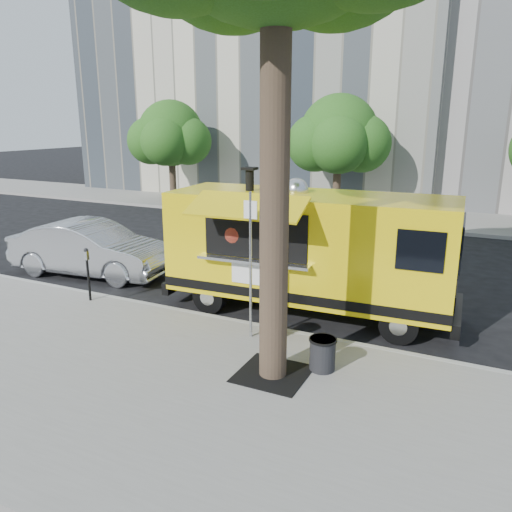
# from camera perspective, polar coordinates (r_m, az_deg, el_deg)

# --- Properties ---
(ground) EXTENTS (120.00, 120.00, 0.00)m
(ground) POSITION_cam_1_polar(r_m,az_deg,el_deg) (12.43, -3.84, -5.83)
(ground) COLOR black
(ground) RESTS_ON ground
(sidewalk) EXTENTS (60.00, 6.00, 0.15)m
(sidewalk) POSITION_cam_1_polar(r_m,az_deg,el_deg) (9.46, -16.19, -13.08)
(sidewalk) COLOR gray
(sidewalk) RESTS_ON ground
(curb) EXTENTS (60.00, 0.14, 0.16)m
(curb) POSITION_cam_1_polar(r_m,az_deg,el_deg) (11.67, -6.11, -6.95)
(curb) COLOR #999993
(curb) RESTS_ON ground
(far_sidewalk) EXTENTS (60.00, 5.00, 0.15)m
(far_sidewalk) POSITION_cam_1_polar(r_m,az_deg,el_deg) (24.65, 11.83, 4.70)
(far_sidewalk) COLOR gray
(far_sidewalk) RESTS_ON ground
(tree_well) EXTENTS (1.20, 1.20, 0.02)m
(tree_well) POSITION_cam_1_polar(r_m,az_deg,el_deg) (9.03, 1.93, -13.30)
(tree_well) COLOR black
(tree_well) RESTS_ON sidewalk
(far_tree_a) EXTENTS (3.42, 3.42, 5.36)m
(far_tree_a) POSITION_cam_1_polar(r_m,az_deg,el_deg) (27.37, -9.72, 13.63)
(far_tree_a) COLOR #33261C
(far_tree_a) RESTS_ON far_sidewalk
(far_tree_b) EXTENTS (3.60, 3.60, 5.50)m
(far_tree_b) POSITION_cam_1_polar(r_m,az_deg,el_deg) (23.76, 9.44, 13.55)
(far_tree_b) COLOR #33261C
(far_tree_b) RESTS_ON far_sidewalk
(sign_post) EXTENTS (0.28, 0.06, 3.00)m
(sign_post) POSITION_cam_1_polar(r_m,az_deg,el_deg) (9.86, -0.62, -0.15)
(sign_post) COLOR silver
(sign_post) RESTS_ON sidewalk
(parking_meter) EXTENTS (0.11, 0.11, 1.33)m
(parking_meter) POSITION_cam_1_polar(r_m,az_deg,el_deg) (12.85, -18.70, -1.30)
(parking_meter) COLOR black
(parking_meter) RESTS_ON sidewalk
(food_truck) EXTENTS (6.94, 3.41, 3.37)m
(food_truck) POSITION_cam_1_polar(r_m,az_deg,el_deg) (11.65, 5.87, 0.87)
(food_truck) COLOR yellow
(food_truck) RESTS_ON ground
(sedan) EXTENTS (5.01, 2.20, 1.60)m
(sedan) POSITION_cam_1_polar(r_m,az_deg,el_deg) (15.49, -18.33, 0.79)
(sedan) COLOR #ACAEB3
(sedan) RESTS_ON ground
(trash_bin_left) EXTENTS (0.50, 0.50, 0.60)m
(trash_bin_left) POSITION_cam_1_polar(r_m,az_deg,el_deg) (9.11, 7.61, -10.93)
(trash_bin_left) COLOR black
(trash_bin_left) RESTS_ON sidewalk
(trash_bin_right) EXTENTS (0.48, 0.48, 0.57)m
(trash_bin_right) POSITION_cam_1_polar(r_m,az_deg,el_deg) (10.34, 1.95, -7.56)
(trash_bin_right) COLOR black
(trash_bin_right) RESTS_ON sidewalk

